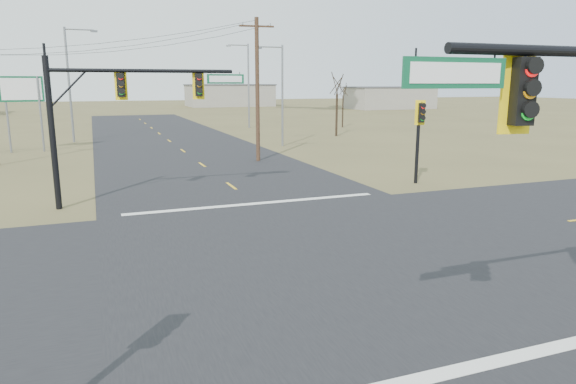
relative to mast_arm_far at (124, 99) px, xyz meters
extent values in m
plane|color=brown|center=(5.45, -9.75, -4.84)|extent=(320.00, 320.00, 0.00)
cube|color=black|center=(5.45, -9.75, -4.83)|extent=(160.00, 14.00, 0.02)
cube|color=black|center=(5.45, -9.75, -4.83)|extent=(14.00, 160.00, 0.02)
cube|color=silver|center=(5.45, -17.25, -4.81)|extent=(12.00, 0.40, 0.01)
cube|color=silver|center=(5.45, -2.25, -4.81)|extent=(12.00, 0.40, 0.01)
cube|color=#0B4D2D|center=(3.65, -18.22, 0.84)|extent=(1.80, 0.05, 0.45)
cylinder|color=black|center=(-3.08, 0.00, -1.50)|extent=(0.27, 0.27, 6.68)
cylinder|color=black|center=(0.97, 0.00, 1.24)|extent=(8.11, 0.17, 0.17)
cube|color=#0B4D2D|center=(4.72, 0.00, 0.89)|extent=(1.80, 0.05, 0.45)
cylinder|color=black|center=(15.44, -0.51, -2.60)|extent=(0.19, 0.19, 4.48)
cylinder|color=#4A301F|center=(9.64, 10.66, 0.14)|extent=(0.29, 0.29, 9.97)
cube|color=#4A301F|center=(9.64, 10.66, 4.53)|extent=(2.44, 0.32, 0.12)
cylinder|color=gray|center=(-7.77, 22.13, -1.80)|extent=(0.16, 0.16, 6.08)
cylinder|color=gray|center=(-5.34, 22.13, -1.80)|extent=(0.16, 0.16, 6.08)
cube|color=#0B4D2D|center=(-6.55, 22.13, 0.23)|extent=(3.24, 0.29, 2.03)
cylinder|color=gray|center=(14.40, 18.55, -0.46)|extent=(0.18, 0.18, 8.76)
cylinder|color=gray|center=(13.35, 18.55, 3.72)|extent=(2.10, 0.11, 0.11)
cube|color=gray|center=(12.30, 18.55, 3.62)|extent=(0.53, 0.39, 0.16)
cylinder|color=gray|center=(17.10, 38.18, 0.29)|extent=(0.21, 0.21, 10.27)
cylinder|color=gray|center=(15.87, 38.18, 5.23)|extent=(2.46, 0.12, 0.12)
cube|color=gray|center=(14.64, 38.18, 5.13)|extent=(0.62, 0.45, 0.18)
cylinder|color=gray|center=(-3.22, 28.60, 0.45)|extent=(0.21, 0.21, 10.59)
cylinder|color=gray|center=(-1.95, 28.60, 5.55)|extent=(2.54, 0.13, 0.13)
cube|color=gray|center=(-0.68, 28.60, 5.45)|extent=(0.63, 0.41, 0.19)
cylinder|color=black|center=(22.84, 24.89, -2.63)|extent=(0.23, 0.23, 4.42)
cylinder|color=black|center=(28.50, 34.69, -2.84)|extent=(0.18, 0.18, 4.00)
cube|color=gray|center=(30.45, 100.25, -2.34)|extent=(20.00, 12.00, 5.00)
cube|color=gray|center=(60.45, 75.25, -2.59)|extent=(18.00, 10.00, 4.50)
camera|label=1|loc=(-1.38, -24.56, 0.69)|focal=32.00mm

